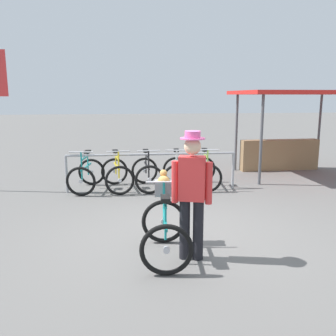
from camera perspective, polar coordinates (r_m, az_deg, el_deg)
The scene contains 10 objects.
ground_plane at distance 5.87m, azimuth 2.62°, elevation -10.39°, with size 80.00×80.00×0.00m, color #605E5B.
bike_rack_rail at distance 8.37m, azimuth -2.55°, elevation 1.04°, with size 3.91×0.14×0.88m.
racked_bike_teal at distance 8.63m, azimuth -12.64°, elevation -1.05°, with size 0.83×1.20×0.97m.
racked_bike_yellow at distance 8.59m, azimuth -7.99°, elevation -0.95°, with size 0.79×1.17×0.97m.
racked_bike_black at distance 8.60m, azimuth -3.32°, elevation -0.85°, with size 0.69×1.11×0.97m.
racked_bike_white at distance 8.67m, azimuth 1.30°, elevation -0.73°, with size 0.80×1.17×0.97m.
racked_bike_lime at distance 8.79m, azimuth 5.83°, elevation -0.62°, with size 0.78×1.16×0.97m.
featured_bicycle at distance 5.05m, azimuth -0.53°, elevation -8.17°, with size 0.76×1.23×1.09m.
person_with_featured_bike at distance 4.77m, azimuth 3.75°, elevation -3.55°, with size 0.51×0.32×1.72m.
market_stall at distance 10.80m, azimuth 18.25°, elevation 6.58°, with size 3.14×2.35×2.30m.
Camera 1 is at (-1.01, -5.36, 2.16)m, focal length 38.98 mm.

